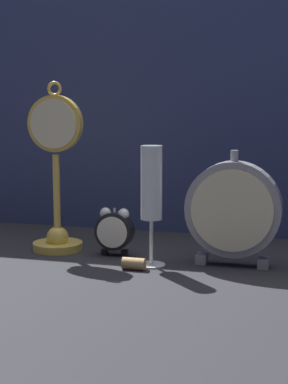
{
  "coord_description": "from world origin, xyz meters",
  "views": [
    {
      "loc": [
        0.33,
        -1.1,
        0.31
      ],
      "look_at": [
        0.0,
        0.08,
        0.13
      ],
      "focal_mm": 60.0,
      "sensor_mm": 36.0,
      "label": 1
    }
  ],
  "objects_px": {
    "mantel_clock_silver": "(233,210)",
    "alarm_clock_twin_bell": "(114,229)",
    "champagne_flute": "(151,191)",
    "wine_cork": "(134,264)",
    "pocket_watch_on_stand": "(56,183)"
  },
  "relations": [
    {
      "from": "mantel_clock_silver",
      "to": "champagne_flute",
      "type": "height_order",
      "value": "champagne_flute"
    },
    {
      "from": "alarm_clock_twin_bell",
      "to": "wine_cork",
      "type": "xyz_separation_m",
      "value": [
        0.07,
        -0.09,
        -0.04
      ]
    },
    {
      "from": "pocket_watch_on_stand",
      "to": "wine_cork",
      "type": "xyz_separation_m",
      "value": [
        0.19,
        -0.1,
        -0.13
      ]
    },
    {
      "from": "wine_cork",
      "to": "pocket_watch_on_stand",
      "type": "bearing_deg",
      "value": 152.27
    },
    {
      "from": "mantel_clock_silver",
      "to": "alarm_clock_twin_bell",
      "type": "bearing_deg",
      "value": 176.3
    },
    {
      "from": "champagne_flute",
      "to": "alarm_clock_twin_bell",
      "type": "bearing_deg",
      "value": 148.02
    },
    {
      "from": "wine_cork",
      "to": "alarm_clock_twin_bell",
      "type": "bearing_deg",
      "value": 126.25
    },
    {
      "from": "mantel_clock_silver",
      "to": "champagne_flute",
      "type": "xyz_separation_m",
      "value": [
        -0.14,
        -0.04,
        0.03
      ]
    },
    {
      "from": "pocket_watch_on_stand",
      "to": "champagne_flute",
      "type": "height_order",
      "value": "pocket_watch_on_stand"
    },
    {
      "from": "mantel_clock_silver",
      "to": "wine_cork",
      "type": "distance_m",
      "value": 0.21
    },
    {
      "from": "pocket_watch_on_stand",
      "to": "champagne_flute",
      "type": "relative_size",
      "value": 1.53
    },
    {
      "from": "alarm_clock_twin_bell",
      "to": "champagne_flute",
      "type": "xyz_separation_m",
      "value": [
        0.09,
        -0.06,
        0.09
      ]
    },
    {
      "from": "pocket_watch_on_stand",
      "to": "alarm_clock_twin_bell",
      "type": "bearing_deg",
      "value": -4.53
    },
    {
      "from": "pocket_watch_on_stand",
      "to": "wine_cork",
      "type": "bearing_deg",
      "value": -27.73
    },
    {
      "from": "champagne_flute",
      "to": "wine_cork",
      "type": "relative_size",
      "value": 5.32
    }
  ]
}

